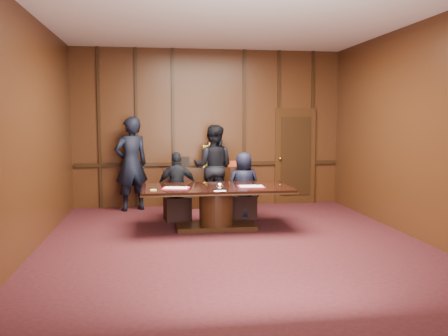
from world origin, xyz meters
name	(u,v)px	position (x,y,z in m)	size (l,w,h in m)	color
room	(237,133)	(0.07, 0.14, 1.72)	(7.00, 7.04, 3.50)	black
sideboard	(210,185)	(0.00, 3.26, 0.49)	(1.60, 0.45, 1.54)	black
conference_table	(216,200)	(-0.15, 1.10, 0.51)	(2.62, 1.32, 0.76)	black
folder_left	(176,188)	(-0.86, 0.95, 0.77)	(0.51, 0.41, 0.02)	#AE1029
folder_right	(251,187)	(0.46, 0.96, 0.77)	(0.48, 0.35, 0.02)	#AE1029
inkstand	(219,187)	(-0.15, 0.65, 0.81)	(0.20, 0.14, 0.12)	white
notepad	(153,190)	(-1.24, 0.80, 0.77)	(0.10, 0.07, 0.01)	#EDDF73
chair_left	(177,205)	(-0.80, 1.98, 0.29)	(0.54, 0.54, 0.99)	black
chair_right	(243,203)	(0.51, 1.98, 0.29)	(0.50, 0.50, 0.99)	black
signatory_left	(177,186)	(-0.80, 1.90, 0.66)	(0.78, 0.32, 1.33)	black
signatory_right	(244,185)	(0.50, 1.90, 0.66)	(0.64, 0.42, 1.31)	black
witness_left	(131,164)	(-1.71, 3.10, 1.00)	(0.73, 0.48, 2.00)	black
witness_right	(213,167)	(0.04, 3.05, 0.91)	(0.89, 0.69, 1.83)	black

